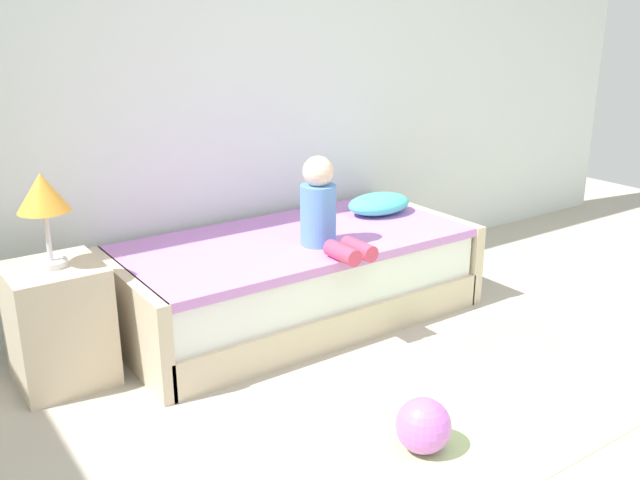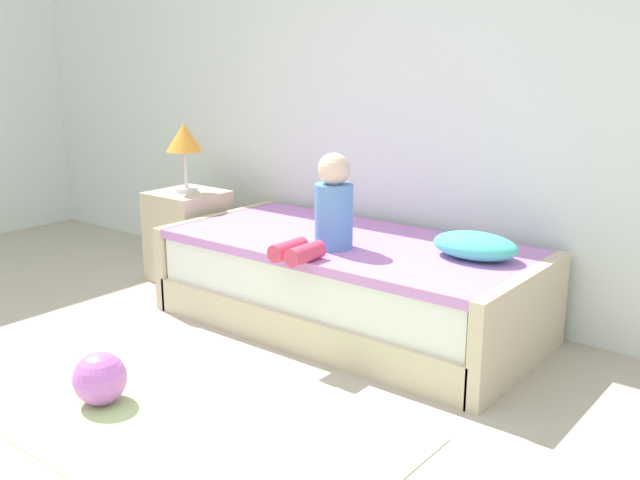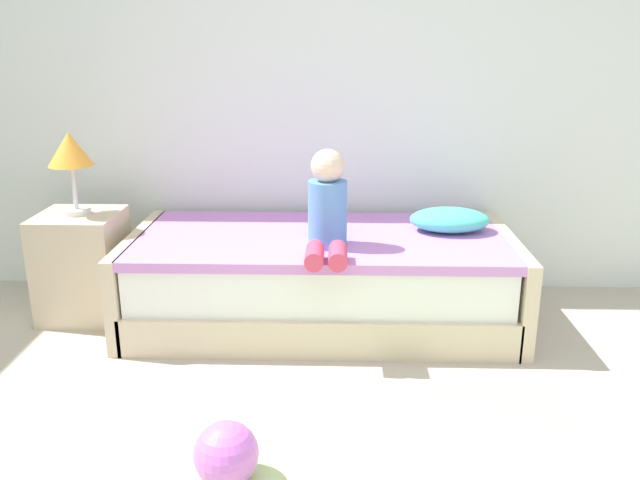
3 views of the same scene
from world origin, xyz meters
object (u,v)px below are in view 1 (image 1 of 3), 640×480
at_px(child_figure, 323,211).
at_px(toy_ball, 423,425).
at_px(table_lamp, 43,197).
at_px(pillow, 379,204).
at_px(bed, 296,278).
at_px(nightstand, 59,324).

distance_m(child_figure, toy_ball, 1.37).
xyz_separation_m(table_lamp, pillow, (2.06, 0.07, -0.37)).
bearing_deg(table_lamp, child_figure, -10.69).
bearing_deg(toy_ball, bed, 78.11).
xyz_separation_m(bed, toy_ball, (-0.30, -1.42, -0.13)).
bearing_deg(toy_ball, nightstand, 125.80).
bearing_deg(nightstand, bed, -1.42).
relative_size(bed, pillow, 4.80).
xyz_separation_m(bed, child_figure, (0.04, -0.23, 0.46)).
distance_m(bed, child_figure, 0.51).
height_order(table_lamp, pillow, table_lamp).
bearing_deg(pillow, table_lamp, -178.15).
relative_size(table_lamp, child_figure, 0.88).
bearing_deg(nightstand, child_figure, -10.69).
bearing_deg(toy_ball, pillow, 56.50).
distance_m(child_figure, pillow, 0.76).
distance_m(nightstand, table_lamp, 0.64).
bearing_deg(bed, pillow, 8.04).
bearing_deg(child_figure, pillow, 26.04).
relative_size(bed, table_lamp, 4.69).
xyz_separation_m(nightstand, table_lamp, (0.00, 0.00, 0.64)).
bearing_deg(toy_ball, child_figure, 74.30).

